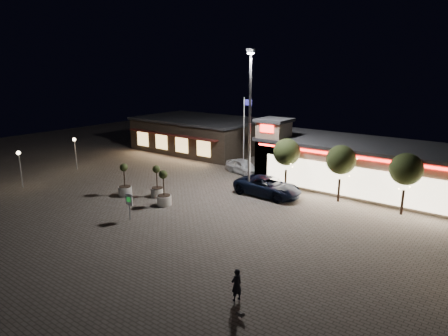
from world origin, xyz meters
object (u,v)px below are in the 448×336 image
Objects in this scene: planter_left at (125,186)px; planter_mid at (164,194)px; pickup_truck at (268,186)px; white_sedan at (243,166)px; pedestrian at (237,285)px; valet_sign at (129,202)px.

planter_left is 4.52m from planter_mid.
pickup_truck is 7.55m from white_sedan.
pedestrian is 0.82× the size of valet_sign.
pickup_truck is at bearing -136.82° from pedestrian.
planter_mid is at bearing 3.80° from planter_left.
planter_left reaches higher than pedestrian.
valet_sign reaches higher than pickup_truck.
planter_mid reaches higher than white_sedan.
planter_mid is (0.42, -11.98, 0.14)m from white_sedan.
pickup_truck reaches higher than pedestrian.
planter_left is (-9.93, -7.50, 0.06)m from pickup_truck.
planter_mid is at bearing 144.28° from pickup_truck.
white_sedan is 15.82m from valet_sign.
pickup_truck is 3.63× the size of pedestrian.
pickup_truck is at bearing 65.11° from valet_sign.
planter_left is at bearing 178.74° from white_sedan.
planter_mid is 1.46× the size of valet_sign.
planter_left is 1.43× the size of valet_sign.
pickup_truck is 12.45m from planter_left.
white_sedan is at bearing -129.04° from pedestrian.
pedestrian is at bearing -16.83° from valet_sign.
planter_mid is (-5.42, -7.20, 0.07)m from pickup_truck.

